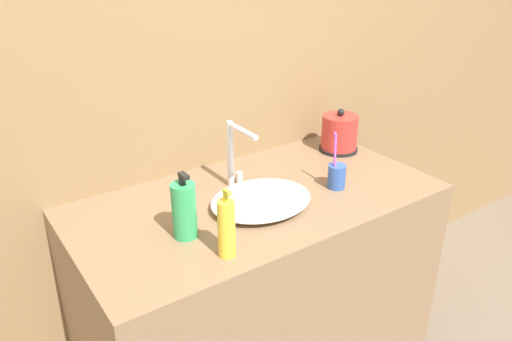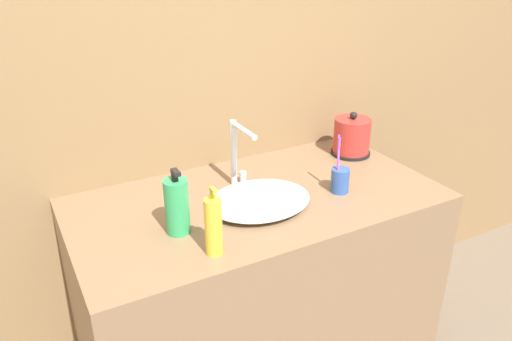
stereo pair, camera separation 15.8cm
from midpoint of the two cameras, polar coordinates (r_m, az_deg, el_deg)
wall_back at (r=1.77m, az=-8.85°, el=14.83°), size 6.00×0.04×2.60m
vanity_counter at (r=1.88m, az=-2.28°, el=-14.36°), size 1.22×0.63×0.83m
sink_basin at (r=1.58m, az=-2.25°, el=-3.42°), size 0.34×0.27×0.05m
faucet at (r=1.66m, az=-5.18°, el=2.14°), size 0.06×0.16×0.23m
electric_kettle at (r=2.00m, az=7.29°, el=4.06°), size 0.15×0.15×0.17m
toothbrush_cup at (r=1.70m, az=6.60°, el=-0.63°), size 0.06×0.06×0.20m
lotion_bottle at (r=1.43m, az=-11.37°, el=-4.53°), size 0.07×0.07×0.20m
shampoo_bottle at (r=1.33m, az=-6.82°, el=-6.66°), size 0.05×0.05×0.20m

